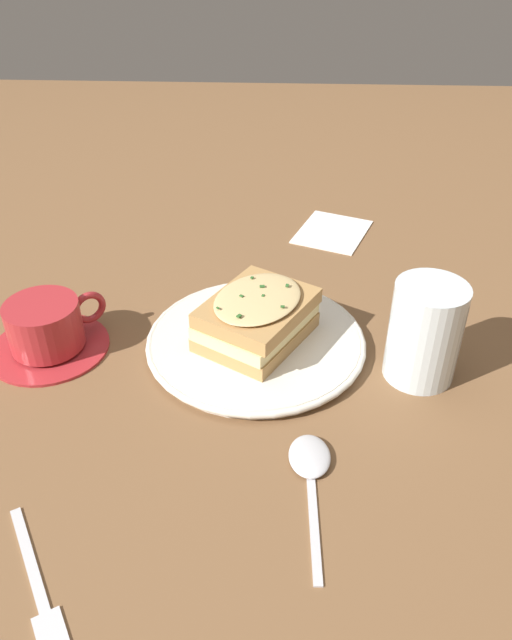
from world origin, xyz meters
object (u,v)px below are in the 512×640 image
sandwich (257,318)px  fork (45,613)px  teacup_with_saucer (48,327)px  water_glass (425,332)px  spoon (310,464)px  dinner_plate (256,342)px  napkin (332,231)px

sandwich → fork: sandwich is taller
teacup_with_saucer → water_glass: size_ratio=1.21×
fork → spoon: size_ratio=0.97×
water_glass → fork: water_glass is taller
dinner_plate → sandwich: size_ratio=1.62×
fork → spoon: bearing=-174.7°
fork → spoon: spoon is taller
sandwich → fork: (-0.34, 0.15, -0.04)m
sandwich → napkin: bearing=-19.4°
spoon → napkin: bearing=82.7°
water_glass → spoon: water_glass is taller
spoon → napkin: size_ratio=1.33×
water_glass → napkin: 0.36m
fork → spoon: (0.16, -0.21, 0.00)m
sandwich → water_glass: size_ratio=1.39×
teacup_with_saucer → fork: size_ratio=0.89×
spoon → dinner_plate: bearing=106.4°
napkin → fork: bearing=158.5°
fork → dinner_plate: bearing=-145.0°
sandwich → water_glass: 0.19m
sandwich → water_glass: bearing=-102.0°
dinner_plate → fork: dinner_plate is taller
water_glass → spoon: (-0.15, 0.13, -0.05)m
sandwich → fork: size_ratio=1.02×
sandwich → napkin: size_ratio=1.32×
dinner_plate → spoon: dinner_plate is taller
dinner_plate → spoon: size_ratio=1.61×
dinner_plate → fork: size_ratio=1.66×
water_glass → napkin: bearing=12.9°
teacup_with_saucer → napkin: size_ratio=1.15×
sandwich → spoon: size_ratio=0.99×
teacup_with_saucer → napkin: bearing=3.6°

